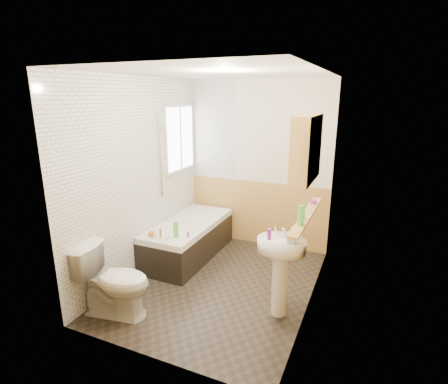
{
  "coord_description": "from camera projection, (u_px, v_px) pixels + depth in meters",
  "views": [
    {
      "loc": [
        1.62,
        -3.54,
        2.27
      ],
      "look_at": [
        0.0,
        0.15,
        1.15
      ],
      "focal_mm": 28.0,
      "sensor_mm": 36.0,
      "label": 1
    }
  ],
  "objects": [
    {
      "name": "floor",
      "position": [
        219.0,
        284.0,
        4.36
      ],
      "size": [
        2.8,
        2.8,
        0.0
      ],
      "primitive_type": "plane",
      "color": "black",
      "rests_on": "ground"
    },
    {
      "name": "ceiling",
      "position": [
        218.0,
        73.0,
        3.69
      ],
      "size": [
        2.8,
        2.8,
        0.0
      ],
      "primitive_type": "plane",
      "rotation": [
        3.14,
        0.0,
        0.0
      ],
      "color": "white",
      "rests_on": "ground"
    },
    {
      "name": "wall_back",
      "position": [
        258.0,
        165.0,
        5.27
      ],
      "size": [
        2.2,
        0.02,
        2.5
      ],
      "primitive_type": "cube",
      "color": "#EEE0C4",
      "rests_on": "ground"
    },
    {
      "name": "wall_front",
      "position": [
        145.0,
        228.0,
        2.78
      ],
      "size": [
        2.2,
        0.02,
        2.5
      ],
      "primitive_type": "cube",
      "color": "#EEE0C4",
      "rests_on": "ground"
    },
    {
      "name": "wall_left",
      "position": [
        140.0,
        178.0,
        4.45
      ],
      "size": [
        0.02,
        2.8,
        2.5
      ],
      "primitive_type": "cube",
      "color": "#EEE0C4",
      "rests_on": "ground"
    },
    {
      "name": "wall_right",
      "position": [
        317.0,
        198.0,
        3.59
      ],
      "size": [
        0.02,
        2.8,
        2.5
      ],
      "primitive_type": "cube",
      "color": "#EEE0C4",
      "rests_on": "ground"
    },
    {
      "name": "wainscot_right",
      "position": [
        310.0,
        264.0,
        3.8
      ],
      "size": [
        0.01,
        2.8,
        1.0
      ],
      "primitive_type": "cube",
      "color": "tan",
      "rests_on": "wall_right"
    },
    {
      "name": "wainscot_front",
      "position": [
        152.0,
        309.0,
        3.0
      ],
      "size": [
        2.2,
        0.01,
        1.0
      ],
      "primitive_type": "cube",
      "color": "tan",
      "rests_on": "wall_front"
    },
    {
      "name": "wainscot_back",
      "position": [
        256.0,
        213.0,
        5.45
      ],
      "size": [
        2.2,
        0.01,
        1.0
      ],
      "primitive_type": "cube",
      "color": "tan",
      "rests_on": "wall_back"
    },
    {
      "name": "tile_cladding_left",
      "position": [
        141.0,
        178.0,
        4.44
      ],
      "size": [
        0.01,
        2.8,
        2.5
      ],
      "primitive_type": "cube",
      "color": "white",
      "rests_on": "wall_left"
    },
    {
      "name": "tile_return_back",
      "position": [
        213.0,
        130.0,
        5.39
      ],
      "size": [
        0.75,
        0.01,
        1.5
      ],
      "primitive_type": "cube",
      "color": "white",
      "rests_on": "wall_back"
    },
    {
      "name": "window",
      "position": [
        180.0,
        138.0,
        5.16
      ],
      "size": [
        0.03,
        0.79,
        0.99
      ],
      "color": "white",
      "rests_on": "wall_left"
    },
    {
      "name": "bathtub",
      "position": [
        189.0,
        238.0,
        5.04
      ],
      "size": [
        0.7,
        1.59,
        0.66
      ],
      "color": "black",
      "rests_on": "floor"
    },
    {
      "name": "shower_riser",
      "position": [
        161.0,
        148.0,
        4.69
      ],
      "size": [
        0.1,
        0.08,
        1.14
      ],
      "color": "silver",
      "rests_on": "wall_left"
    },
    {
      "name": "toilet",
      "position": [
        114.0,
        281.0,
        3.67
      ],
      "size": [
        0.85,
        0.56,
        0.77
      ],
      "primitive_type": "imported",
      "rotation": [
        0.0,
        0.0,
        1.74
      ],
      "color": "white",
      "rests_on": "floor"
    },
    {
      "name": "sink",
      "position": [
        281.0,
        261.0,
        3.6
      ],
      "size": [
        0.51,
        0.41,
        0.98
      ],
      "rotation": [
        0.0,
        0.0,
        0.17
      ],
      "color": "white",
      "rests_on": "floor"
    },
    {
      "name": "pine_shelf",
      "position": [
        307.0,
        215.0,
        3.56
      ],
      "size": [
        0.1,
        1.3,
        0.03
      ],
      "primitive_type": "cube",
      "color": "tan",
      "rests_on": "wall_right"
    },
    {
      "name": "medicine_cabinet",
      "position": [
        306.0,
        149.0,
        3.29
      ],
      "size": [
        0.17,
        0.69,
        0.63
      ],
      "color": "tan",
      "rests_on": "wall_right"
    },
    {
      "name": "foam_can",
      "position": [
        301.0,
        215.0,
        3.24
      ],
      "size": [
        0.06,
        0.06,
        0.19
      ],
      "primitive_type": "cylinder",
      "rotation": [
        0.0,
        0.0,
        0.07
      ],
      "color": "#59C647",
      "rests_on": "pine_shelf"
    },
    {
      "name": "green_bottle",
      "position": [
        304.0,
        210.0,
        3.38
      ],
      "size": [
        0.05,
        0.05,
        0.2
      ],
      "primitive_type": "cone",
      "rotation": [
        0.0,
        0.0,
        0.31
      ],
      "color": "#59C647",
      "rests_on": "pine_shelf"
    },
    {
      "name": "black_jar",
      "position": [
        314.0,
        202.0,
        3.89
      ],
      "size": [
        0.08,
        0.08,
        0.05
      ],
      "primitive_type": "cylinder",
      "rotation": [
        0.0,
        0.0,
        0.26
      ],
      "color": "purple",
      "rests_on": "pine_shelf"
    },
    {
      "name": "soap_bottle",
      "position": [
        291.0,
        239.0,
        3.43
      ],
      "size": [
        0.1,
        0.18,
        0.08
      ],
      "primitive_type": "imported",
      "rotation": [
        0.0,
        0.0,
        0.18
      ],
      "color": "silver",
      "rests_on": "sink"
    },
    {
      "name": "clear_bottle",
      "position": [
        269.0,
        234.0,
        3.51
      ],
      "size": [
        0.05,
        0.05,
        0.11
      ],
      "primitive_type": "cylinder",
      "rotation": [
        0.0,
        0.0,
        -0.31
      ],
      "color": "purple",
      "rests_on": "sink"
    },
    {
      "name": "blue_gel",
      "position": [
        176.0,
        230.0,
        4.41
      ],
      "size": [
        0.07,
        0.05,
        0.21
      ],
      "primitive_type": "cube",
      "rotation": [
        0.0,
        0.0,
        0.27
      ],
      "color": "#59C647",
      "rests_on": "bathtub"
    },
    {
      "name": "cream_jar",
      "position": [
        152.0,
        234.0,
        4.47
      ],
      "size": [
        0.09,
        0.09,
        0.05
      ],
      "primitive_type": "cylinder",
      "rotation": [
        0.0,
        0.0,
        0.07
      ],
      "color": "orange",
      "rests_on": "bathtub"
    },
    {
      "name": "orange_bottle",
      "position": [
        188.0,
        234.0,
        4.44
      ],
      "size": [
        0.03,
        0.03,
        0.08
      ],
      "primitive_type": "cylinder",
      "rotation": [
        0.0,
        0.0,
        0.35
      ],
      "color": "purple",
      "rests_on": "bathtub"
    }
  ]
}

